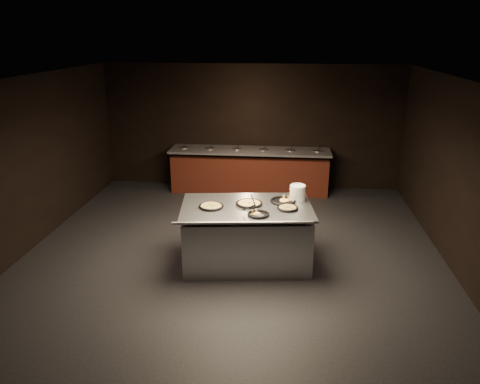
{
  "coord_description": "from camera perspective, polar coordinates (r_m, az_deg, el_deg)",
  "views": [
    {
      "loc": [
        0.86,
        -6.91,
        3.57
      ],
      "look_at": [
        0.11,
        0.3,
        1.08
      ],
      "focal_mm": 35.0,
      "sensor_mm": 36.0,
      "label": 1
    }
  ],
  "objects": [
    {
      "name": "room",
      "position": [
        7.28,
        -1.11,
        1.99
      ],
      "size": [
        7.02,
        8.02,
        2.92
      ],
      "color": "black",
      "rests_on": "ground"
    },
    {
      "name": "salad_bar",
      "position": [
        10.96,
        1.19,
        2.31
      ],
      "size": [
        3.7,
        0.83,
        1.18
      ],
      "color": "#501F12",
      "rests_on": "ground"
    },
    {
      "name": "serving_counter",
      "position": [
        7.53,
        0.79,
        -5.39
      ],
      "size": [
        2.18,
        1.55,
        0.98
      ],
      "rotation": [
        0.0,
        0.0,
        0.12
      ],
      "color": "silver",
      "rests_on": "ground"
    },
    {
      "name": "plate_stack",
      "position": [
        7.62,
        7.03,
        -0.1
      ],
      "size": [
        0.25,
        0.25,
        0.25
      ],
      "primitive_type": "cylinder",
      "color": "white",
      "rests_on": "serving_counter"
    },
    {
      "name": "pan_veggie_whole",
      "position": [
        7.29,
        -3.53,
        -1.73
      ],
      "size": [
        0.39,
        0.39,
        0.04
      ],
      "rotation": [
        0.0,
        0.0,
        0.34
      ],
      "color": "black",
      "rests_on": "serving_counter"
    },
    {
      "name": "pan_cheese_whole",
      "position": [
        7.4,
        1.12,
        -1.39
      ],
      "size": [
        0.42,
        0.42,
        0.04
      ],
      "rotation": [
        0.0,
        0.0,
        -0.13
      ],
      "color": "black",
      "rests_on": "serving_counter"
    },
    {
      "name": "pan_cheese_slices_a",
      "position": [
        7.54,
        5.27,
        -1.07
      ],
      "size": [
        0.41,
        0.41,
        0.04
      ],
      "rotation": [
        0.0,
        0.0,
        0.7
      ],
      "color": "black",
      "rests_on": "serving_counter"
    },
    {
      "name": "pan_cheese_slices_b",
      "position": [
        6.97,
        2.26,
        -2.71
      ],
      "size": [
        0.33,
        0.33,
        0.04
      ],
      "rotation": [
        0.0,
        0.0,
        2.11
      ],
      "color": "black",
      "rests_on": "serving_counter"
    },
    {
      "name": "pan_veggie_slices",
      "position": [
        7.25,
        5.83,
        -1.93
      ],
      "size": [
        0.33,
        0.33,
        0.04
      ],
      "rotation": [
        0.0,
        0.0,
        -0.58
      ],
      "color": "black",
      "rests_on": "serving_counter"
    },
    {
      "name": "server_left",
      "position": [
        7.32,
        1.45,
        -1.11
      ],
      "size": [
        0.22,
        0.31,
        0.17
      ],
      "rotation": [
        0.0,
        0.0,
        2.17
      ],
      "color": "silver",
      "rests_on": "serving_counter"
    },
    {
      "name": "server_right",
      "position": [
        6.96,
        1.47,
        -2.18
      ],
      "size": [
        0.34,
        0.19,
        0.17
      ],
      "rotation": [
        0.0,
        0.0,
        -0.39
      ],
      "color": "silver",
      "rests_on": "serving_counter"
    }
  ]
}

